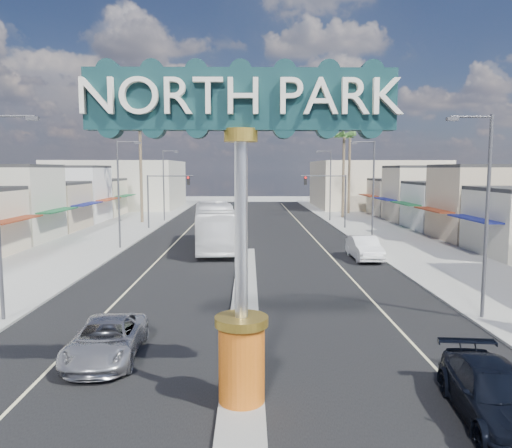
{
  "coord_description": "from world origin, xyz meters",
  "views": [
    {
      "loc": [
        0.21,
        -11.48,
        6.7
      ],
      "look_at": [
        0.55,
        11.82,
        4.11
      ],
      "focal_mm": 35.0,
      "sensor_mm": 36.0,
      "label": 1
    }
  ],
  "objects_px": {
    "gateway_sign": "(241,197)",
    "palm_left_far": "(140,129)",
    "traffic_signal_right": "(329,191)",
    "streetlight_r_mid": "(371,188)",
    "streetlight_r_far": "(329,182)",
    "streetlight_l_mid": "(120,189)",
    "suv_left": "(106,339)",
    "streetlight_l_near": "(1,207)",
    "palm_right_far": "(350,129)",
    "car_parked_right": "(364,248)",
    "streetlight_l_far": "(165,182)",
    "palm_right_mid": "(344,139)",
    "city_bus": "(215,226)",
    "traffic_signal_left": "(164,191)",
    "suv_right": "(495,394)",
    "streetlight_r_near": "(484,206)"
  },
  "relations": [
    {
      "from": "gateway_sign",
      "to": "palm_left_far",
      "type": "relative_size",
      "value": 0.7
    },
    {
      "from": "traffic_signal_right",
      "to": "palm_left_far",
      "type": "relative_size",
      "value": 0.46
    },
    {
      "from": "gateway_sign",
      "to": "streetlight_r_mid",
      "type": "xyz_separation_m",
      "value": [
        10.43,
        28.02,
        -0.86
      ]
    },
    {
      "from": "streetlight_r_far",
      "to": "palm_left_far",
      "type": "bearing_deg",
      "value": -175.12
    },
    {
      "from": "gateway_sign",
      "to": "streetlight_l_mid",
      "type": "bearing_deg",
      "value": 110.42
    },
    {
      "from": "suv_left",
      "to": "streetlight_r_far",
      "type": "bearing_deg",
      "value": 69.55
    },
    {
      "from": "traffic_signal_right",
      "to": "suv_left",
      "type": "height_order",
      "value": "traffic_signal_right"
    },
    {
      "from": "gateway_sign",
      "to": "palm_left_far",
      "type": "xyz_separation_m",
      "value": [
        -13.0,
        48.02,
        5.57
      ]
    },
    {
      "from": "streetlight_l_near",
      "to": "palm_right_far",
      "type": "relative_size",
      "value": 0.64
    },
    {
      "from": "palm_left_far",
      "to": "car_parked_right",
      "type": "xyz_separation_m",
      "value": [
        21.77,
        -25.1,
        -10.64
      ]
    },
    {
      "from": "streetlight_l_far",
      "to": "streetlight_l_near",
      "type": "bearing_deg",
      "value": -90.0
    },
    {
      "from": "palm_right_mid",
      "to": "palm_right_far",
      "type": "relative_size",
      "value": 0.86
    },
    {
      "from": "streetlight_l_mid",
      "to": "city_bus",
      "type": "distance_m",
      "value": 8.39
    },
    {
      "from": "traffic_signal_left",
      "to": "streetlight_l_mid",
      "type": "xyz_separation_m",
      "value": [
        -1.25,
        -13.99,
        0.79
      ]
    },
    {
      "from": "palm_right_mid",
      "to": "suv_right",
      "type": "distance_m",
      "value": 56.14
    },
    {
      "from": "traffic_signal_left",
      "to": "traffic_signal_right",
      "type": "xyz_separation_m",
      "value": [
        18.37,
        0.0,
        0.0
      ]
    },
    {
      "from": "streetlight_l_mid",
      "to": "palm_right_far",
      "type": "relative_size",
      "value": 0.64
    },
    {
      "from": "gateway_sign",
      "to": "streetlight_l_mid",
      "type": "relative_size",
      "value": 1.02
    },
    {
      "from": "gateway_sign",
      "to": "streetlight_r_mid",
      "type": "height_order",
      "value": "gateway_sign"
    },
    {
      "from": "palm_right_far",
      "to": "streetlight_r_near",
      "type": "bearing_deg",
      "value": -95.02
    },
    {
      "from": "streetlight_l_far",
      "to": "palm_left_far",
      "type": "height_order",
      "value": "palm_left_far"
    },
    {
      "from": "traffic_signal_right",
      "to": "city_bus",
      "type": "xyz_separation_m",
      "value": [
        -11.86,
        -13.68,
        -2.39
      ]
    },
    {
      "from": "palm_left_far",
      "to": "streetlight_l_near",
      "type": "bearing_deg",
      "value": -86.33
    },
    {
      "from": "streetlight_l_mid",
      "to": "suv_left",
      "type": "xyz_separation_m",
      "value": [
        5.6,
        -24.36,
        -4.37
      ]
    },
    {
      "from": "city_bus",
      "to": "streetlight_r_near",
      "type": "bearing_deg",
      "value": -62.79
    },
    {
      "from": "traffic_signal_left",
      "to": "car_parked_right",
      "type": "bearing_deg",
      "value": -46.76
    },
    {
      "from": "streetlight_l_far",
      "to": "streetlight_r_far",
      "type": "height_order",
      "value": "same"
    },
    {
      "from": "streetlight_l_far",
      "to": "palm_right_mid",
      "type": "bearing_deg",
      "value": 9.69
    },
    {
      "from": "suv_right",
      "to": "car_parked_right",
      "type": "height_order",
      "value": "car_parked_right"
    },
    {
      "from": "gateway_sign",
      "to": "suv_right",
      "type": "xyz_separation_m",
      "value": [
        6.76,
        -0.89,
        -5.2
      ]
    },
    {
      "from": "gateway_sign",
      "to": "streetlight_r_near",
      "type": "height_order",
      "value": "gateway_sign"
    },
    {
      "from": "traffic_signal_left",
      "to": "palm_right_mid",
      "type": "height_order",
      "value": "palm_right_mid"
    },
    {
      "from": "palm_left_far",
      "to": "suv_right",
      "type": "height_order",
      "value": "palm_left_far"
    },
    {
      "from": "streetlight_l_mid",
      "to": "car_parked_right",
      "type": "height_order",
      "value": "streetlight_l_mid"
    },
    {
      "from": "traffic_signal_right",
      "to": "traffic_signal_left",
      "type": "bearing_deg",
      "value": 180.0
    },
    {
      "from": "suv_right",
      "to": "streetlight_r_far",
      "type": "bearing_deg",
      "value": 91.8
    },
    {
      "from": "streetlight_r_far",
      "to": "city_bus",
      "type": "xyz_separation_m",
      "value": [
        -13.1,
        -21.68,
        -3.18
      ]
    },
    {
      "from": "streetlight_l_near",
      "to": "streetlight_r_mid",
      "type": "relative_size",
      "value": 1.0
    },
    {
      "from": "traffic_signal_right",
      "to": "streetlight_l_near",
      "type": "xyz_separation_m",
      "value": [
        -19.62,
        -33.99,
        0.79
      ]
    },
    {
      "from": "streetlight_r_mid",
      "to": "palm_right_mid",
      "type": "bearing_deg",
      "value": 84.36
    },
    {
      "from": "streetlight_r_far",
      "to": "streetlight_r_near",
      "type": "bearing_deg",
      "value": -90.0
    },
    {
      "from": "palm_right_mid",
      "to": "city_bus",
      "type": "bearing_deg",
      "value": -121.39
    },
    {
      "from": "gateway_sign",
      "to": "palm_right_mid",
      "type": "bearing_deg",
      "value": 76.47
    },
    {
      "from": "streetlight_l_far",
      "to": "suv_right",
      "type": "xyz_separation_m",
      "value": [
        17.19,
        -50.91,
        -4.33
      ]
    },
    {
      "from": "traffic_signal_left",
      "to": "city_bus",
      "type": "relative_size",
      "value": 0.44
    },
    {
      "from": "streetlight_l_near",
      "to": "palm_right_far",
      "type": "height_order",
      "value": "palm_right_far"
    },
    {
      "from": "suv_left",
      "to": "streetlight_r_mid",
      "type": "bearing_deg",
      "value": 55.7
    },
    {
      "from": "streetlight_r_mid",
      "to": "suv_right",
      "type": "distance_m",
      "value": 29.46
    },
    {
      "from": "streetlight_r_mid",
      "to": "city_bus",
      "type": "height_order",
      "value": "streetlight_r_mid"
    },
    {
      "from": "streetlight_r_near",
      "to": "palm_right_mid",
      "type": "bearing_deg",
      "value": 86.81
    }
  ]
}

